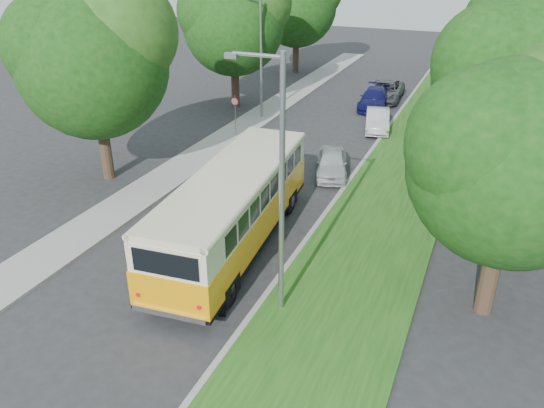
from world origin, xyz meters
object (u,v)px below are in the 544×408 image
at_px(lamppost_near, 279,184).
at_px(vintage_bus, 234,210).
at_px(car_silver, 332,163).
at_px(car_grey, 385,91).
at_px(car_white, 377,120).
at_px(car_blue, 375,98).
at_px(lamppost_far, 260,55).

distance_m(lamppost_near, vintage_bus, 5.07).
bearing_deg(lamppost_near, vintage_bus, 135.16).
height_order(car_silver, car_grey, car_grey).
xyz_separation_m(lamppost_near, car_white, (-1.21, 18.95, -3.72)).
distance_m(vintage_bus, car_white, 16.10).
bearing_deg(vintage_bus, car_blue, 83.74).
distance_m(lamppost_far, car_grey, 10.65).
distance_m(lamppost_far, car_silver, 10.91).
bearing_deg(car_grey, car_blue, -98.54).
bearing_deg(car_blue, lamppost_near, -89.02).
xyz_separation_m(car_silver, car_grey, (-0.57, 15.02, 0.06)).
relative_size(lamppost_near, vintage_bus, 0.76).
relative_size(lamppost_far, car_silver, 2.00).
height_order(car_silver, car_white, car_white).
bearing_deg(car_grey, lamppost_near, -87.46).
bearing_deg(car_grey, car_silver, -90.25).
relative_size(vintage_bus, car_blue, 2.26).
distance_m(car_blue, car_grey, 2.31).
distance_m(lamppost_near, lamppost_far, 20.53).
relative_size(lamppost_far, car_grey, 1.50).
height_order(car_blue, car_grey, car_grey).
height_order(vintage_bus, car_grey, vintage_bus).
relative_size(car_silver, car_white, 0.96).
distance_m(vintage_bus, car_silver, 8.26).
relative_size(car_blue, car_grey, 0.92).
bearing_deg(car_white, car_grey, 85.56).
xyz_separation_m(lamppost_far, car_silver, (7.20, -7.42, -3.48)).
height_order(lamppost_far, vintage_bus, lamppost_far).
distance_m(car_white, car_grey, 7.23).
bearing_deg(car_white, lamppost_near, -99.30).
relative_size(car_silver, car_blue, 0.81).
xyz_separation_m(lamppost_near, car_silver, (-1.70, 11.08, -3.73)).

